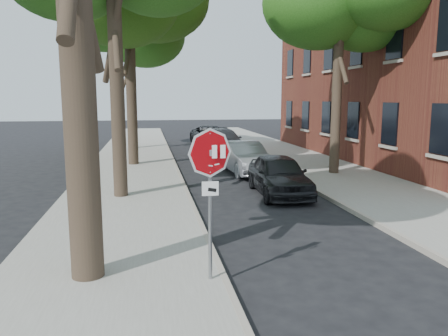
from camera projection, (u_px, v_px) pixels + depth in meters
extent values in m
plane|color=black|center=(250.00, 282.00, 7.69)|extent=(120.00, 120.00, 0.00)
cube|color=gray|center=(130.00, 172.00, 18.93)|extent=(4.00, 55.00, 0.12)
cube|color=gray|center=(316.00, 167.00, 20.38)|extent=(4.00, 55.00, 0.12)
cube|color=#9E9384|center=(177.00, 170.00, 19.28)|extent=(0.12, 55.00, 0.13)
cube|color=#9E9384|center=(273.00, 168.00, 20.03)|extent=(0.12, 55.00, 0.13)
cylinder|color=gray|center=(210.00, 206.00, 7.35)|extent=(0.06, 0.06, 2.60)
cube|color=#99999E|center=(210.00, 153.00, 7.18)|extent=(0.05, 0.06, 0.10)
cylinder|color=#99999E|center=(210.00, 153.00, 7.17)|extent=(0.76, 0.32, 0.82)
cylinder|color=white|center=(210.00, 153.00, 7.16)|extent=(0.76, 0.32, 0.82)
cylinder|color=#BF070D|center=(210.00, 153.00, 7.16)|extent=(0.68, 0.29, 0.74)
cube|color=white|center=(198.00, 152.00, 7.11)|extent=(0.08, 0.00, 0.22)
cube|color=white|center=(206.00, 152.00, 7.13)|extent=(0.08, 0.00, 0.22)
cube|color=white|center=(215.00, 152.00, 7.15)|extent=(0.08, 0.00, 0.22)
cube|color=white|center=(223.00, 152.00, 7.18)|extent=(0.08, 0.00, 0.22)
cube|color=silver|center=(204.00, 165.00, 7.15)|extent=(0.08, 0.00, 0.03)
cube|color=silver|center=(210.00, 166.00, 7.18)|extent=(0.08, 0.00, 0.03)
cube|color=silver|center=(217.00, 164.00, 7.19)|extent=(0.08, 0.00, 0.03)
cube|color=white|center=(210.00, 189.00, 7.26)|extent=(0.28, 0.02, 0.24)
cube|color=black|center=(212.00, 190.00, 7.26)|extent=(0.15, 0.00, 0.08)
cylinder|color=black|center=(115.00, 43.00, 13.29)|extent=(0.44, 0.44, 9.50)
cylinder|color=black|center=(130.00, 57.00, 20.09)|extent=(0.48, 0.48, 10.00)
ellipsoid|color=#1A470D|center=(111.00, 6.00, 20.39)|extent=(4.20, 4.20, 3.36)
cylinder|color=black|center=(130.00, 75.00, 26.93)|extent=(0.40, 0.40, 9.00)
ellipsoid|color=#1E5312|center=(128.00, 33.00, 26.54)|extent=(4.16, 4.16, 3.33)
ellipsoid|color=#1E5312|center=(143.00, 16.00, 26.00)|extent=(3.40, 3.40, 2.72)
ellipsoid|color=#1E5312|center=(117.00, 41.00, 27.20)|extent=(3.78, 3.78, 3.02)
cylinder|color=black|center=(338.00, 63.00, 17.72)|extent=(0.40, 0.40, 9.00)
ellipsoid|color=#1E5312|center=(315.00, 11.00, 17.99)|extent=(3.78, 3.78, 3.02)
imported|color=black|center=(279.00, 175.00, 14.61)|extent=(1.77, 4.05, 1.36)
imported|color=#98999F|center=(244.00, 158.00, 18.83)|extent=(1.88, 4.29, 1.37)
imported|color=#515055|center=(223.00, 142.00, 25.46)|extent=(2.35, 5.12, 1.45)
imported|color=black|center=(210.00, 135.00, 30.51)|extent=(2.53, 4.91, 1.33)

